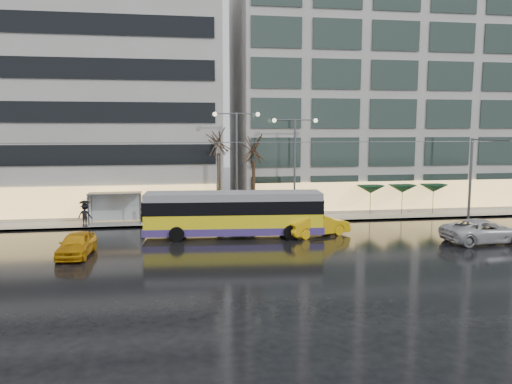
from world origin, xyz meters
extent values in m
plane|color=black|center=(0.00, 0.00, 0.00)|extent=(140.00, 140.00, 0.00)
cube|color=gray|center=(2.00, 14.00, 0.07)|extent=(80.00, 10.00, 0.15)
cube|color=slate|center=(2.00, 9.05, 0.07)|extent=(80.00, 0.10, 0.15)
cube|color=#A09E99|center=(-16.00, 19.00, 11.15)|extent=(34.00, 14.00, 22.00)
cube|color=#A09E99|center=(19.00, 19.00, 12.65)|extent=(32.00, 14.00, 25.00)
cube|color=yellow|center=(1.02, 4.53, 1.11)|extent=(12.80, 3.66, 1.58)
cube|color=#45327F|center=(1.02, 4.53, 0.58)|extent=(12.85, 3.70, 0.53)
cube|color=black|center=(1.02, 4.53, 2.26)|extent=(12.83, 3.68, 0.95)
cube|color=gray|center=(1.02, 4.53, 3.00)|extent=(12.80, 3.66, 0.53)
cube|color=black|center=(7.34, 4.01, 2.11)|extent=(0.26, 2.42, 1.37)
cube|color=black|center=(-5.31, 5.05, 2.11)|extent=(0.26, 2.42, 1.37)
cylinder|color=black|center=(5.11, 5.51, 0.53)|extent=(1.08, 0.45, 1.05)
cylinder|color=black|center=(4.90, 2.89, 0.53)|extent=(1.08, 0.45, 1.05)
cylinder|color=black|center=(-2.86, 6.17, 0.53)|extent=(1.08, 0.45, 1.05)
cylinder|color=black|center=(-3.08, 3.55, 0.53)|extent=(1.08, 0.45, 1.05)
cylinder|color=#595B60|center=(0.05, 5.61, 4.53)|extent=(0.38, 3.91, 2.77)
cylinder|color=#595B60|center=(0.09, 6.14, 4.53)|extent=(0.38, 3.91, 2.77)
cylinder|color=#595B60|center=(22.00, 8.50, 3.50)|extent=(0.24, 0.24, 7.00)
cube|color=#595B60|center=(22.00, 6.00, 6.90)|extent=(0.10, 5.00, 0.10)
cylinder|color=#595B60|center=(1.00, 5.75, 6.80)|extent=(42.00, 0.04, 0.04)
cylinder|color=#595B60|center=(1.00, 6.25, 6.80)|extent=(42.00, 0.04, 0.04)
cube|color=#595B60|center=(-8.00, 10.50, 2.60)|extent=(4.20, 1.60, 0.12)
cube|color=silver|center=(-8.00, 11.20, 1.35)|extent=(4.00, 0.05, 2.20)
cube|color=white|center=(-10.05, 10.50, 1.35)|extent=(0.10, 1.40, 2.20)
cylinder|color=#595B60|center=(-10.00, 9.80, 1.35)|extent=(0.10, 0.10, 2.40)
cylinder|color=#595B60|center=(-10.00, 11.20, 1.35)|extent=(0.10, 0.10, 2.40)
cylinder|color=#595B60|center=(-6.00, 9.80, 1.35)|extent=(0.10, 0.10, 2.40)
cylinder|color=#595B60|center=(-6.00, 11.20, 1.35)|extent=(0.10, 0.10, 2.40)
cylinder|color=#595B60|center=(2.00, 10.80, 4.65)|extent=(0.18, 0.18, 9.00)
cylinder|color=#595B60|center=(1.10, 10.80, 9.05)|extent=(1.80, 0.10, 0.10)
cylinder|color=#595B60|center=(2.90, 10.80, 9.05)|extent=(1.80, 0.10, 0.10)
sphere|color=#FFF2CC|center=(0.20, 10.80, 9.00)|extent=(0.36, 0.36, 0.36)
sphere|color=#FFF2CC|center=(3.80, 10.80, 9.00)|extent=(0.36, 0.36, 0.36)
cylinder|color=#595B60|center=(7.00, 10.80, 4.40)|extent=(0.18, 0.18, 8.50)
cylinder|color=#595B60|center=(6.10, 10.80, 8.55)|extent=(1.80, 0.10, 0.10)
cylinder|color=#595B60|center=(7.90, 10.80, 8.55)|extent=(1.80, 0.10, 0.10)
sphere|color=#FFF2CC|center=(5.20, 10.80, 8.50)|extent=(0.36, 0.36, 0.36)
sphere|color=#FFF2CC|center=(8.80, 10.80, 8.50)|extent=(0.36, 0.36, 0.36)
cylinder|color=black|center=(0.50, 11.00, 2.95)|extent=(0.28, 0.28, 5.60)
cylinder|color=black|center=(3.50, 11.20, 2.60)|extent=(0.28, 0.28, 4.90)
cylinder|color=#595B60|center=(14.00, 11.00, 1.25)|extent=(0.06, 0.06, 2.20)
cone|color=#0D321D|center=(14.00, 11.00, 2.45)|extent=(2.50, 2.50, 0.70)
cylinder|color=#595B60|center=(17.00, 11.00, 1.25)|extent=(0.06, 0.06, 2.20)
cone|color=#0D321D|center=(17.00, 11.00, 2.45)|extent=(2.50, 2.50, 0.70)
cylinder|color=#595B60|center=(20.00, 11.00, 1.25)|extent=(0.06, 0.06, 2.20)
cone|color=#0D321D|center=(20.00, 11.00, 2.45)|extent=(2.50, 2.50, 0.70)
imported|color=#CE8C0A|center=(-9.17, 0.52, 0.75)|extent=(2.06, 4.52, 1.50)
imported|color=yellow|center=(7.09, 3.98, 0.83)|extent=(5.31, 3.34, 1.65)
imported|color=#BBBAC0|center=(17.87, 0.03, 0.81)|extent=(5.98, 3.08, 1.61)
imported|color=black|center=(-5.83, 10.52, 0.90)|extent=(0.65, 0.55, 1.51)
imported|color=#FE54B1|center=(-5.83, 10.52, 1.90)|extent=(1.27, 1.28, 0.88)
imported|color=black|center=(-3.89, 11.53, 1.09)|extent=(1.15, 1.09, 1.87)
imported|color=black|center=(-10.20, 9.40, 1.07)|extent=(1.33, 1.00, 1.84)
imported|color=black|center=(-10.20, 9.40, 1.90)|extent=(1.03, 1.03, 0.72)
camera|label=1|loc=(-2.91, -30.86, 7.80)|focal=35.00mm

